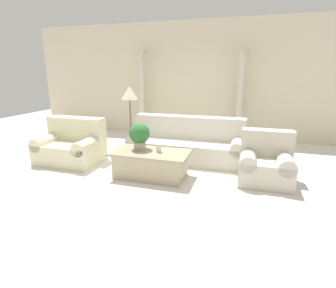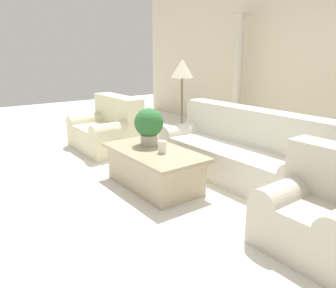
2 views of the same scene
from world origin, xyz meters
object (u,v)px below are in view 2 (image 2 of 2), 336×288
(coffee_table, at_px, (154,168))
(floor_lamp, at_px, (182,73))
(sofa_long, at_px, (241,151))
(loveseat, at_px, (108,129))
(armchair, at_px, (322,211))
(potted_plant, at_px, (149,124))

(coffee_table, bearing_deg, floor_lamp, 127.98)
(sofa_long, height_order, loveseat, same)
(coffee_table, distance_m, armchair, 2.01)
(potted_plant, height_order, floor_lamp, floor_lamp)
(coffee_table, bearing_deg, sofa_long, 70.84)
(sofa_long, height_order, coffee_table, sofa_long)
(floor_lamp, bearing_deg, coffee_table, -52.02)
(sofa_long, xyz_separation_m, coffee_table, (-0.40, -1.15, -0.11))
(loveseat, bearing_deg, floor_lamp, 42.25)
(sofa_long, distance_m, armchair, 1.75)
(sofa_long, height_order, floor_lamp, floor_lamp)
(sofa_long, distance_m, loveseat, 2.43)
(armchair, bearing_deg, loveseat, -178.76)
(loveseat, bearing_deg, sofa_long, 20.33)
(sofa_long, height_order, potted_plant, potted_plant)
(loveseat, distance_m, floor_lamp, 1.62)
(potted_plant, bearing_deg, loveseat, 172.75)
(sofa_long, bearing_deg, loveseat, -159.67)
(potted_plant, xyz_separation_m, floor_lamp, (-0.68, 1.09, 0.58))
(potted_plant, bearing_deg, coffee_table, -20.62)
(floor_lamp, bearing_deg, sofa_long, -1.39)
(armchair, bearing_deg, potted_plant, -172.45)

